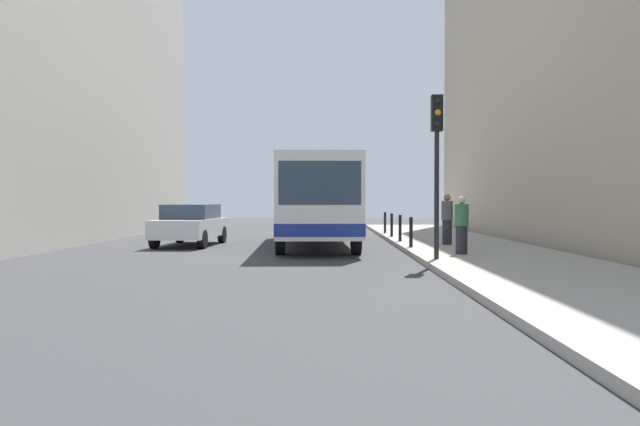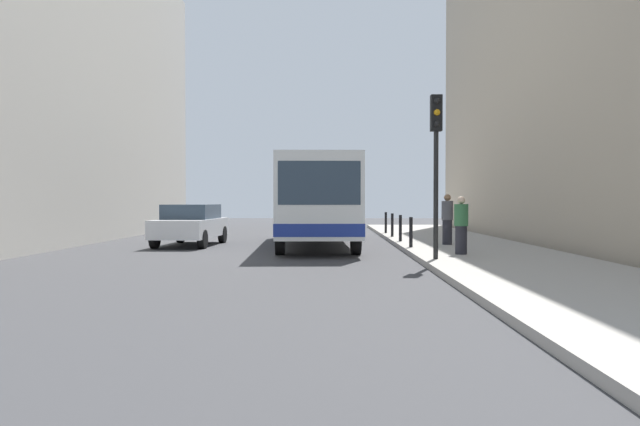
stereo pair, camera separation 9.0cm
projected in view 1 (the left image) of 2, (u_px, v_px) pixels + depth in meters
The scene contains 12 objects.
ground_plane at pixel (300, 255), 18.38m from camera, with size 80.00×80.00×0.00m, color #38383A.
sidewalk at pixel (483, 253), 18.32m from camera, with size 4.40×40.00×0.15m, color #9E9991.
building_right at pixel (628, 6), 22.09m from camera, with size 7.00×32.00×17.04m, color #B2A38C.
bus at pixel (316, 198), 22.59m from camera, with size 2.95×11.11×3.00m.
car_beside_bus at pixel (191, 224), 22.44m from camera, with size 2.04×4.49×1.48m.
traffic_light at pixel (437, 145), 15.57m from camera, with size 0.28×0.33×4.10m.
bollard_near at pixel (411, 232), 19.62m from camera, with size 0.11×0.11×0.95m, color black.
bollard_mid at pixel (400, 228), 22.54m from camera, with size 0.11×0.11×0.95m, color black.
bollard_far at pixel (392, 225), 25.46m from camera, with size 0.11×0.11×0.95m, color black.
bollard_farthest at pixel (385, 223), 28.38m from camera, with size 0.11×0.11×0.95m, color black.
pedestrian_near_signal at pixel (462, 225), 17.01m from camera, with size 0.38×0.38×1.58m.
pedestrian_mid_sidewalk at pixel (447, 219), 20.76m from camera, with size 0.38×0.38×1.68m.
Camera 1 is at (0.80, -18.35, 1.60)m, focal length 35.00 mm.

